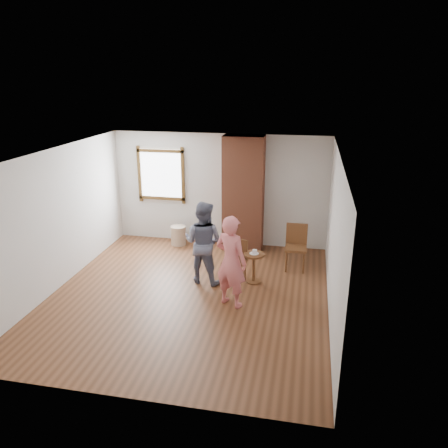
{
  "coord_description": "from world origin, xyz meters",
  "views": [
    {
      "loc": [
        2.04,
        -6.88,
        3.85
      ],
      "look_at": [
        0.5,
        0.8,
        1.15
      ],
      "focal_mm": 35.0,
      "sensor_mm": 36.0,
      "label": 1
    }
  ],
  "objects_px": {
    "stoneware_crock": "(178,235)",
    "person_pink": "(231,261)",
    "dining_chair_right": "(296,244)",
    "man": "(203,242)",
    "side_table": "(254,263)",
    "dining_chair_left": "(236,258)"
  },
  "relations": [
    {
      "from": "man",
      "to": "dining_chair_left",
      "type": "bearing_deg",
      "value": -154.69
    },
    {
      "from": "dining_chair_right",
      "to": "side_table",
      "type": "height_order",
      "value": "dining_chair_right"
    },
    {
      "from": "stoneware_crock",
      "to": "dining_chair_right",
      "type": "distance_m",
      "value": 2.9
    },
    {
      "from": "person_pink",
      "to": "side_table",
      "type": "bearing_deg",
      "value": -82.22
    },
    {
      "from": "person_pink",
      "to": "dining_chair_left",
      "type": "bearing_deg",
      "value": -61.34
    },
    {
      "from": "dining_chair_left",
      "to": "man",
      "type": "height_order",
      "value": "man"
    },
    {
      "from": "dining_chair_left",
      "to": "person_pink",
      "type": "relative_size",
      "value": 0.51
    },
    {
      "from": "side_table",
      "to": "person_pink",
      "type": "bearing_deg",
      "value": -106.39
    },
    {
      "from": "side_table",
      "to": "person_pink",
      "type": "distance_m",
      "value": 1.06
    },
    {
      "from": "person_pink",
      "to": "dining_chair_right",
      "type": "bearing_deg",
      "value": -96.05
    },
    {
      "from": "dining_chair_left",
      "to": "side_table",
      "type": "xyz_separation_m",
      "value": [
        0.35,
        -0.01,
        -0.06
      ]
    },
    {
      "from": "stoneware_crock",
      "to": "dining_chair_right",
      "type": "height_order",
      "value": "dining_chair_right"
    },
    {
      "from": "man",
      "to": "person_pink",
      "type": "distance_m",
      "value": 1.06
    },
    {
      "from": "dining_chair_left",
      "to": "side_table",
      "type": "distance_m",
      "value": 0.36
    },
    {
      "from": "stoneware_crock",
      "to": "person_pink",
      "type": "relative_size",
      "value": 0.28
    },
    {
      "from": "side_table",
      "to": "man",
      "type": "height_order",
      "value": "man"
    },
    {
      "from": "side_table",
      "to": "stoneware_crock",
      "type": "bearing_deg",
      "value": 141.1
    },
    {
      "from": "dining_chair_right",
      "to": "side_table",
      "type": "distance_m",
      "value": 1.14
    },
    {
      "from": "dining_chair_right",
      "to": "person_pink",
      "type": "bearing_deg",
      "value": -120.88
    },
    {
      "from": "side_table",
      "to": "man",
      "type": "distance_m",
      "value": 1.05
    },
    {
      "from": "stoneware_crock",
      "to": "man",
      "type": "distance_m",
      "value": 2.12
    },
    {
      "from": "stoneware_crock",
      "to": "person_pink",
      "type": "distance_m",
      "value": 3.15
    }
  ]
}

